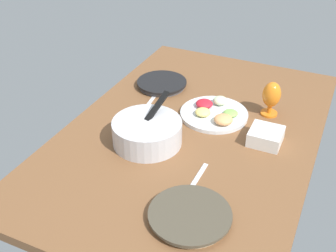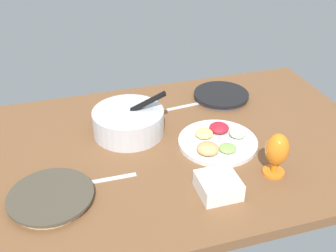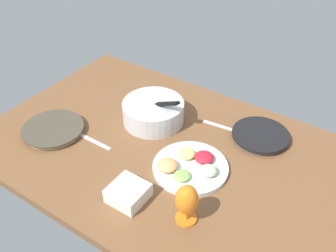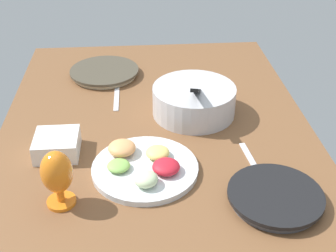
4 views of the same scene
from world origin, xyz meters
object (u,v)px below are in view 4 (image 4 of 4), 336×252
Objects in this scene: mixing_bowl at (194,100)px; fruit_platter at (144,166)px; dinner_plate_right at (275,197)px; square_bowl_white at (57,144)px; dinner_plate_left at (105,72)px; hurricane_glass_orange at (57,174)px.

mixing_bowl reaches higher than fruit_platter.
mixing_bowl reaches higher than dinner_plate_right.
mixing_bowl is 2.26× the size of square_bowl_white.
fruit_platter is 2.34× the size of square_bowl_white.
dinner_plate_right is 49.97cm from mixing_bowl.
square_bowl_white is at bearing -112.57° from fruit_platter.
fruit_platter is 28.35cm from square_bowl_white.
dinner_plate_left is 0.94× the size of mixing_bowl.
mixing_bowl is at bearing 136.79° from hurricane_glass_orange.
dinner_plate_right is at bearing 86.03° from hurricane_glass_orange.
dinner_plate_left is at bearing -167.64° from fruit_platter.
mixing_bowl is (33.00, 32.50, 4.11)cm from dinner_plate_left.
dinner_plate_left is 93.65cm from dinner_plate_right.
mixing_bowl is 1.82× the size of hurricane_glass_orange.
hurricane_glass_orange reaches higher than fruit_platter.
dinner_plate_right is 37.71cm from fruit_platter.
square_bowl_white is (53.43, -12.04, 2.01)cm from dinner_plate_left.
dinner_plate_right is at bearing 18.44° from mixing_bowl.
dinner_plate_left is 1.10× the size of dinner_plate_right.
dinner_plate_left is at bearing 173.86° from hurricane_glass_orange.
dinner_plate_right reaches higher than dinner_plate_left.
mixing_bowl is 49.05cm from square_bowl_white.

